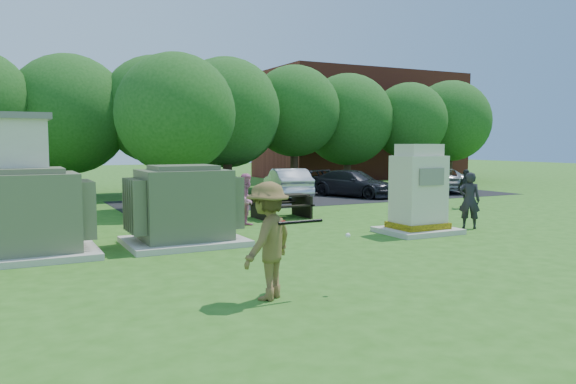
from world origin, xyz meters
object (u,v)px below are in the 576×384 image
car_silver_b (438,180)px  person_at_picnic (247,200)px  person_by_generator (469,200)px  person_walking_right (466,189)px  transformer_left (28,216)px  picnic_table (281,203)px  batter (268,241)px  car_white (218,187)px  transformer_right (184,207)px  car_dark (353,183)px  car_silver_a (287,183)px  generator_cabinet (418,194)px

car_silver_b → person_at_picnic: bearing=47.9°
person_by_generator → person_walking_right: (3.91, 4.13, -0.08)m
transformer_left → picnic_table: bearing=22.8°
batter → car_white: 15.73m
person_at_picnic → car_white: person_at_picnic is taller
person_walking_right → person_at_picnic: bearing=-82.0°
person_by_generator → car_white: bearing=-27.6°
transformer_left → transformer_right: 3.70m
transformer_left → car_dark: 17.40m
transformer_right → car_silver_a: (7.89, 9.58, -0.25)m
batter → person_by_generator: batter is taller
transformer_left → transformer_right: same height
batter → transformer_left: bearing=-94.7°
car_white → car_dark: size_ratio=0.93×
person_by_generator → car_silver_a: size_ratio=0.40×
person_at_picnic → car_silver_b: person_at_picnic is taller
batter → person_by_generator: bearing=169.8°
person_by_generator → person_at_picnic: person_by_generator is taller
batter → person_at_picnic: (2.95, 7.91, -0.16)m
batter → car_silver_a: batter is taller
person_by_generator → car_silver_b: bearing=-87.3°
transformer_right → car_silver_b: 19.24m
transformer_right → car_dark: 14.36m
picnic_table → person_at_picnic: size_ratio=1.14×
generator_cabinet → transformer_left: bearing=172.6°
generator_cabinet → transformer_right: bearing=168.6°
transformer_right → picnic_table: transformer_right is taller
car_silver_b → generator_cabinet: bearing=67.5°
picnic_table → transformer_right: bearing=-142.7°
transformer_left → picnic_table: size_ratio=1.56×
car_silver_b → car_dark: bearing=24.3°
person_walking_right → car_silver_a: size_ratio=0.36×
transformer_left → batter: 6.67m
transformer_left → person_walking_right: (16.26, 2.74, -0.18)m
transformer_right → car_silver_a: transformer_right is taller
person_by_generator → car_silver_b: size_ratio=0.37×
person_by_generator → person_walking_right: 5.69m
transformer_right → batter: transformer_right is taller
generator_cabinet → car_silver_b: (10.23, 10.55, -0.49)m
car_silver_a → person_by_generator: bearing=107.6°
person_by_generator → person_walking_right: size_ratio=1.10×
batter → person_by_generator: 9.86m
transformer_right → car_white: 10.32m
generator_cabinet → car_white: size_ratio=0.63×
picnic_table → person_walking_right: 8.04m
batter → car_white: (4.55, 15.06, -0.29)m
batter → person_walking_right: 15.32m
generator_cabinet → picnic_table: (-2.11, 4.81, -0.63)m
transformer_left → car_silver_b: transformer_left is taller
transformer_right → person_at_picnic: (2.72, 2.22, -0.13)m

